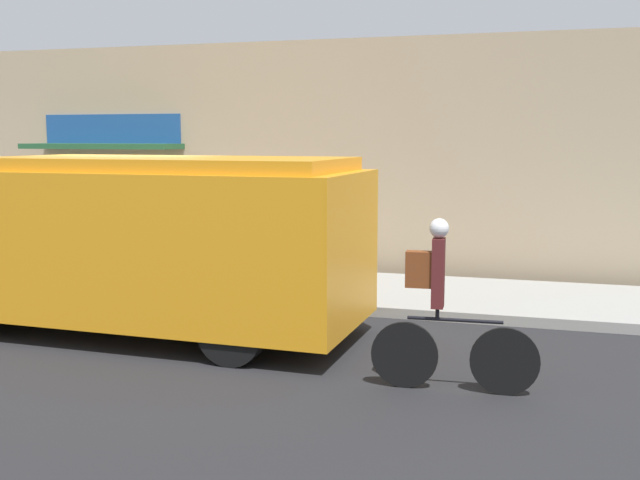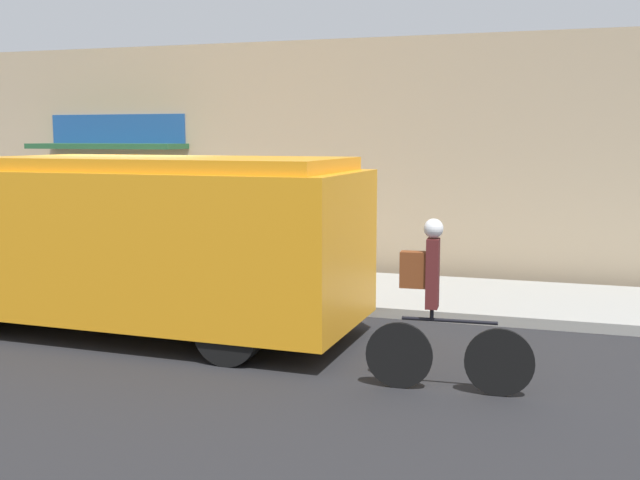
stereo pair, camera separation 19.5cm
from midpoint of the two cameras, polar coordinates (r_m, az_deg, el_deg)
The scene contains 5 objects.
ground_plane at distance 11.97m, azimuth -13.78°, elevation -4.56°, with size 70.00×70.00×0.00m, color #232326.
sidewalk at distance 13.10m, azimuth -10.86°, elevation -3.08°, with size 28.00×2.68×0.15m.
storefront at distance 14.49m, azimuth -8.10°, elevation 6.24°, with size 16.73×1.03×4.26m.
school_bus at distance 9.85m, azimuth -13.60°, elevation -0.18°, with size 6.16×2.76×2.28m.
cyclist at distance 7.53m, azimuth 8.62°, elevation -5.38°, with size 1.67×0.21×1.74m.
Camera 1 is at (5.83, -10.12, 2.53)m, focal length 42.00 mm.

